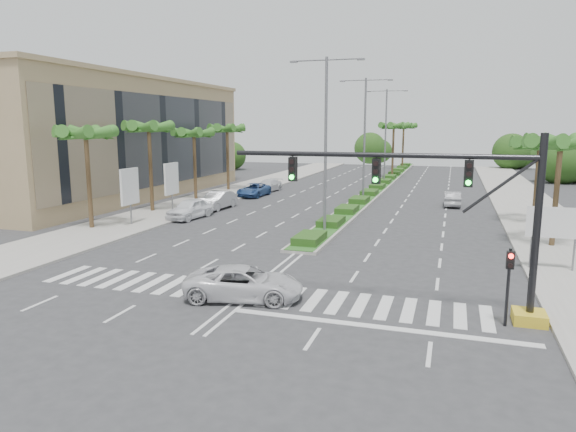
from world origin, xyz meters
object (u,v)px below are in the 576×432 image
at_px(car_parked_d, 268,186).
at_px(car_right, 452,199).
at_px(car_parked_a, 190,209).
at_px(car_crossing, 244,283).
at_px(car_parked_c, 254,190).
at_px(car_parked_b, 217,200).

height_order(car_parked_d, car_right, car_right).
relative_size(car_parked_a, car_crossing, 0.93).
bearing_deg(car_crossing, car_parked_a, 23.27).
xyz_separation_m(car_parked_d, car_right, (20.30, -4.83, 0.01)).
bearing_deg(car_crossing, car_parked_c, 9.24).
relative_size(car_parked_c, car_right, 1.19).
distance_m(car_parked_b, car_crossing, 25.02).
height_order(car_parked_a, car_parked_c, car_parked_a).
height_order(car_parked_a, car_crossing, car_parked_a).
bearing_deg(car_parked_b, car_parked_d, 92.71).
distance_m(car_parked_b, car_right, 21.98).
height_order(car_parked_b, car_crossing, car_parked_b).
xyz_separation_m(car_parked_a, car_parked_d, (0.00, 18.36, -0.13)).
bearing_deg(car_right, car_parked_d, -14.82).
bearing_deg(car_parked_b, car_right, 25.22).
height_order(car_parked_a, car_parked_d, car_parked_a).
bearing_deg(car_parked_d, car_parked_b, -82.27).
bearing_deg(car_parked_b, car_parked_c, 92.71).
bearing_deg(car_parked_a, car_crossing, -48.65).
height_order(car_parked_b, car_parked_d, car_parked_b).
height_order(car_parked_c, car_parked_d, car_parked_c).
bearing_deg(car_parked_b, car_parked_a, -87.29).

